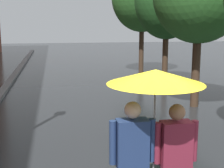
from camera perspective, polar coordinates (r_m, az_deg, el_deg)
The scene contains 2 objects.
kerb_strip at distance 13.86m, azimuth -18.35°, elevation -0.52°, with size 0.30×36.00×0.12m, color slate.
couple_under_umbrella at distance 4.11m, azimuth 7.57°, elevation -6.49°, with size 1.22×1.22×2.09m.
Camera 1 is at (-1.22, -3.47, 2.66)m, focal length 51.45 mm.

